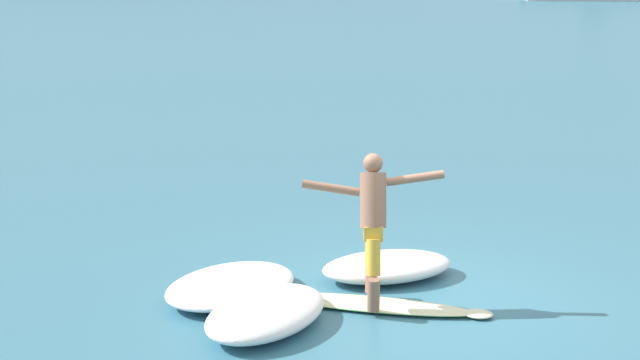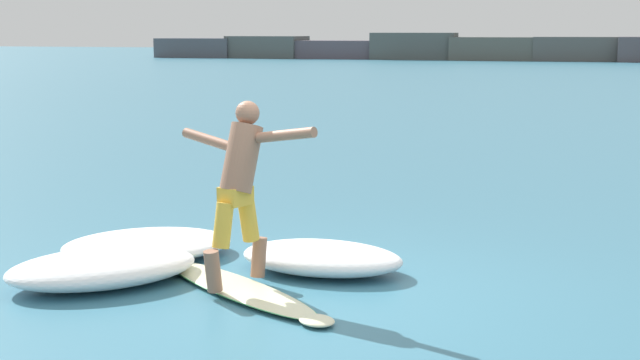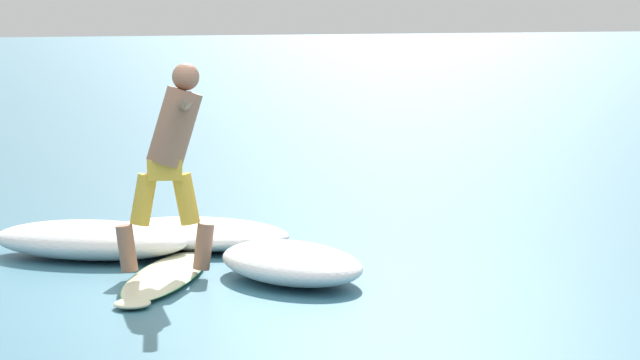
# 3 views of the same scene
# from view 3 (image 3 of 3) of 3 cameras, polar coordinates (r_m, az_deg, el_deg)

# --- Properties ---
(ground_plane) EXTENTS (200.00, 200.00, 0.00)m
(ground_plane) POSITION_cam_3_polar(r_m,az_deg,el_deg) (11.18, -4.17, -4.24)
(ground_plane) COLOR teal
(surfboard) EXTENTS (2.20, 1.69, 0.20)m
(surfboard) POSITION_cam_3_polar(r_m,az_deg,el_deg) (11.68, -5.87, -3.61)
(surfboard) COLOR beige
(surfboard) RESTS_ON ground
(surfer) EXTENTS (1.45, 0.84, 1.60)m
(surfer) POSITION_cam_3_polar(r_m,az_deg,el_deg) (11.60, -5.56, 1.12)
(surfer) COLOR #91644D
(surfer) RESTS_ON surfboard
(wave_foam_at_tail) EXTENTS (2.09, 1.96, 0.24)m
(wave_foam_at_tail) POSITION_cam_3_polar(r_m,az_deg,el_deg) (13.26, -4.63, -2.02)
(wave_foam_at_tail) COLOR white
(wave_foam_at_tail) RESTS_ON ground
(wave_foam_at_nose) EXTENTS (1.95, 1.92, 0.31)m
(wave_foam_at_nose) POSITION_cam_3_polar(r_m,az_deg,el_deg) (12.79, -8.63, -2.24)
(wave_foam_at_nose) COLOR white
(wave_foam_at_nose) RESTS_ON ground
(wave_foam_beside) EXTENTS (1.59, 0.97, 0.29)m
(wave_foam_beside) POSITION_cam_3_polar(r_m,az_deg,el_deg) (11.57, -1.09, -3.13)
(wave_foam_beside) COLOR white
(wave_foam_beside) RESTS_ON ground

